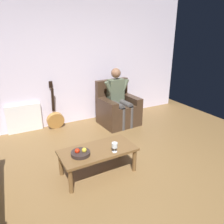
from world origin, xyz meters
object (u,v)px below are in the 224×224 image
at_px(guitar, 55,119).
at_px(wine_glass_near, 115,146).
at_px(armchair, 118,109).
at_px(coffee_table, 98,153).
at_px(fruit_bowl, 81,153).
at_px(person_seated, 119,96).

relative_size(guitar, wine_glass_near, 7.14).
distance_m(armchair, coffee_table, 1.89).
bearing_deg(wine_glass_near, fruit_bowl, -17.76).
bearing_deg(person_seated, armchair, -90.00).
height_order(guitar, fruit_bowl, guitar).
height_order(armchair, wine_glass_near, armchair).
distance_m(armchair, guitar, 1.38).
height_order(armchair, person_seated, person_seated).
bearing_deg(fruit_bowl, person_seated, -134.27).
xyz_separation_m(person_seated, wine_glass_near, (0.99, 1.62, -0.17)).
distance_m(armchair, wine_glass_near, 1.94).
bearing_deg(person_seated, guitar, -21.37).
relative_size(armchair, wine_glass_near, 6.82).
bearing_deg(coffee_table, wine_glass_near, 136.19).
bearing_deg(fruit_bowl, guitar, -93.59).
bearing_deg(wine_glass_near, person_seated, -121.33).
bearing_deg(guitar, coffee_table, 94.61).
relative_size(person_seated, coffee_table, 1.13).
distance_m(armchair, fruit_bowl, 2.09).
relative_size(armchair, coffee_table, 0.88).
bearing_deg(guitar, fruit_bowl, 86.41).
bearing_deg(armchair, coffee_table, 48.50).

